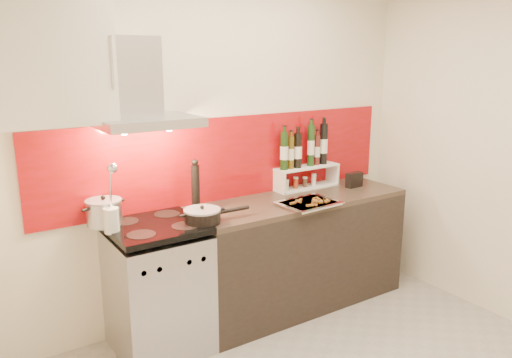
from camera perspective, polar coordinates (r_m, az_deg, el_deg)
back_wall at (r=3.82m, az=-3.70°, el=3.53°), size 3.40×0.02×2.60m
left_wall at (r=2.00m, az=-27.04°, el=-7.68°), size 0.02×2.80×2.60m
backsplash at (r=3.85m, az=-2.95°, el=2.41°), size 3.00×0.02×0.64m
range_stove at (r=3.54m, az=-11.09°, el=-12.25°), size 0.60×0.60×0.91m
counter at (r=4.09m, az=4.76°, el=-8.21°), size 1.80×0.60×0.90m
range_hood at (r=3.33m, az=-13.08°, el=9.36°), size 0.62×0.50×0.61m
upper_cabinet at (r=3.16m, az=-22.80°, el=12.21°), size 0.70×0.35×0.72m
stock_pot at (r=3.40m, az=-16.95°, el=-3.65°), size 0.23×0.23×0.20m
saute_pan at (r=3.34m, az=-6.03°, el=-4.14°), size 0.48×0.25×0.11m
utensil_jar at (r=3.25m, az=-16.18°, el=-3.67°), size 0.10×0.14×0.46m
pepper_mill at (r=3.56m, az=-6.93°, el=-0.84°), size 0.06×0.06×0.38m
step_shelf at (r=4.17m, az=5.65°, el=2.20°), size 0.59×0.16×0.54m
caddy_box at (r=4.32m, az=11.16°, el=-0.12°), size 0.16×0.08×0.13m
baking_tray at (r=3.75m, az=6.06°, el=-2.75°), size 0.45×0.36×0.03m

